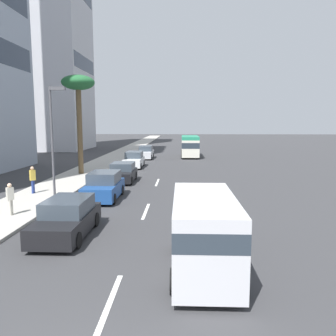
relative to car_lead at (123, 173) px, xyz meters
name	(u,v)px	position (x,y,z in m)	size (l,w,h in m)	color
ground_plane	(164,167)	(9.33, -2.82, -0.73)	(198.00, 198.00, 0.00)	#38383A
sidewalk_right	(98,166)	(9.33, 4.33, -0.66)	(162.00, 3.77, 0.15)	#B2ADA3
lane_stripe_near	(110,303)	(-18.29, -2.82, -0.73)	(3.20, 0.16, 0.01)	silver
lane_stripe_mid	(146,211)	(-8.98, -2.82, -0.73)	(3.20, 0.16, 0.01)	silver
lane_stripe_far	(157,182)	(-0.22, -2.82, -0.73)	(3.20, 0.16, 0.01)	silver
car_lead	(123,173)	(0.00, 0.00, 0.00)	(4.09, 1.95, 1.54)	black
minibus_second	(190,146)	(19.69, -5.93, 0.85)	(6.87, 2.42, 2.88)	silver
car_third	(146,153)	(17.48, -0.05, 0.06)	(4.65, 1.83, 1.68)	silver
van_fourth	(204,229)	(-16.21, -5.45, 0.66)	(4.99, 2.08, 2.44)	silver
car_fifth	(134,160)	(8.79, 0.30, 0.06)	(4.47, 1.90, 1.68)	white
car_sixth	(104,186)	(-6.11, 0.11, 0.06)	(4.32, 1.95, 1.69)	#1E478C
car_seventh	(67,218)	(-13.02, 0.09, 0.02)	(4.46, 1.91, 1.58)	black
pedestrian_near_lamp	(10,198)	(-10.51, 3.81, 0.31)	(0.38, 0.38, 1.62)	beige
pedestrian_mid_block	(33,178)	(-5.32, 4.98, 0.40)	(0.39, 0.37, 1.77)	navy
palm_tree	(78,89)	(3.27, 4.36, 6.93)	(2.88, 2.88, 8.73)	brown
street_lamp	(54,131)	(-7.20, 2.73, 3.55)	(0.24, 0.97, 6.69)	#4C4C51
office_tower_far	(48,4)	(32.46, 17.82, 23.79)	(12.76, 11.72, 49.05)	#BCBCC1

